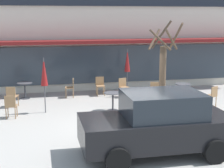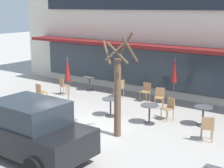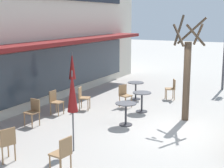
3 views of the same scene
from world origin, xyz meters
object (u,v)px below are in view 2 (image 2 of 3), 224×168
at_px(cafe_table_by_tree, 203,113).
at_px(cafe_chair_2, 146,90).
at_px(parked_sedan, 28,129).
at_px(cafe_table_near_wall, 90,81).
at_px(cafe_chair_6, 207,127).
at_px(cafe_table_mid_patio, 111,104).
at_px(patio_umbrella_green_folded, 175,70).
at_px(cafe_chair_5, 120,87).
at_px(cafe_chair_3, 160,96).
at_px(patio_umbrella_cream_folded, 67,70).
at_px(cafe_chair_0, 40,91).
at_px(cafe_chair_1, 64,85).
at_px(cafe_chair_4, 169,107).
at_px(cafe_table_streetside, 149,111).
at_px(street_tree, 118,90).

height_order(cafe_table_by_tree, cafe_chair_2, cafe_chair_2).
height_order(cafe_table_by_tree, parked_sedan, parked_sedan).
distance_m(cafe_table_near_wall, cafe_chair_6, 8.41).
relative_size(cafe_table_mid_patio, patio_umbrella_green_folded, 0.35).
bearing_deg(cafe_table_mid_patio, cafe_chair_5, 117.62).
bearing_deg(patio_umbrella_green_folded, cafe_chair_2, -174.36).
xyz_separation_m(cafe_chair_3, parked_sedan, (-0.74, -6.89, 0.35)).
xyz_separation_m(cafe_table_mid_patio, cafe_chair_2, (-0.01, 2.86, 0.01)).
height_order(patio_umbrella_cream_folded, cafe_chair_0, patio_umbrella_cream_folded).
bearing_deg(cafe_chair_1, cafe_chair_6, -11.67).
height_order(cafe_table_near_wall, cafe_chair_0, cafe_chair_0).
bearing_deg(cafe_chair_2, cafe_chair_3, -28.07).
height_order(cafe_chair_2, cafe_chair_4, same).
distance_m(cafe_table_by_tree, cafe_chair_4, 1.39).
bearing_deg(cafe_table_streetside, cafe_chair_4, 67.58).
height_order(cafe_chair_4, cafe_chair_5, same).
distance_m(cafe_chair_4, cafe_chair_6, 2.47).
distance_m(cafe_table_by_tree, cafe_chair_5, 5.19).
height_order(cafe_chair_4, cafe_chair_6, same).
height_order(cafe_table_streetside, cafe_table_by_tree, same).
height_order(patio_umbrella_cream_folded, cafe_chair_1, patio_umbrella_cream_folded).
distance_m(cafe_table_near_wall, cafe_table_by_tree, 7.29).
relative_size(cafe_table_mid_patio, cafe_chair_1, 0.85).
height_order(cafe_table_by_tree, patio_umbrella_cream_folded, patio_umbrella_cream_folded).
bearing_deg(cafe_chair_4, cafe_chair_1, 176.40).
xyz_separation_m(cafe_table_streetside, cafe_table_mid_patio, (-1.76, -0.13, 0.00)).
relative_size(cafe_chair_0, cafe_chair_4, 1.00).
relative_size(cafe_chair_2, cafe_chair_5, 1.00).
distance_m(patio_umbrella_green_folded, patio_umbrella_cream_folded, 4.86).
bearing_deg(cafe_chair_5, cafe_table_near_wall, 174.28).
height_order(cafe_table_streetside, patio_umbrella_green_folded, patio_umbrella_green_folded).
bearing_deg(patio_umbrella_cream_folded, cafe_chair_5, 62.32).
bearing_deg(street_tree, cafe_chair_1, 151.20).
bearing_deg(cafe_table_near_wall, cafe_chair_0, -97.34).
xyz_separation_m(cafe_table_by_tree, cafe_chair_5, (-4.94, 1.59, 0.01)).
bearing_deg(patio_umbrella_cream_folded, cafe_chair_1, 140.90).
height_order(cafe_table_mid_patio, cafe_chair_6, cafe_chair_6).
xyz_separation_m(cafe_chair_3, street_tree, (0.47, -3.93, 1.15)).
relative_size(cafe_table_by_tree, cafe_chair_1, 0.85).
bearing_deg(cafe_chair_2, cafe_chair_5, -174.31).
height_order(cafe_table_streetside, cafe_chair_2, cafe_chair_2).
xyz_separation_m(cafe_table_streetside, cafe_chair_1, (-5.78, 1.29, 0.01)).
height_order(cafe_chair_1, cafe_chair_2, same).
bearing_deg(patio_umbrella_cream_folded, cafe_chair_4, 8.38).
distance_m(cafe_chair_5, parked_sedan, 7.51).
relative_size(cafe_chair_5, street_tree, 0.24).
bearing_deg(cafe_chair_4, patio_umbrella_cream_folded, -171.62).
bearing_deg(cafe_table_near_wall, cafe_table_by_tree, -14.35).
bearing_deg(street_tree, cafe_chair_2, 108.57).
xyz_separation_m(cafe_chair_1, cafe_chair_3, (5.05, 0.89, 0.00)).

